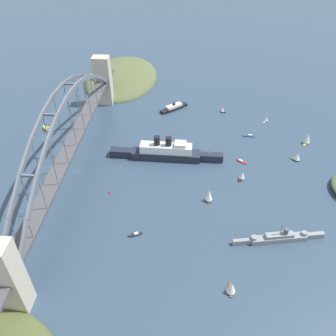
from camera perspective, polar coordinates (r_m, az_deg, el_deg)
The scene contains 18 objects.
ground_plane at distance 309.20m, azimuth -14.76°, elevation -0.52°, with size 1400.00×1400.00×0.00m, color #2D4256.
harbor_arch_bridge at distance 292.18m, azimuth -15.68°, elevation 3.93°, with size 305.54×17.36×72.60m.
headland_west_shore at distance 464.58m, azimuth -7.75°, elevation 14.36°, with size 135.29×90.04×25.57m.
ocean_liner at distance 309.84m, azimuth -0.41°, elevation 2.61°, with size 13.41×101.30×22.47m.
naval_cruiser at distance 254.93m, azimuth 17.77°, elevation -10.77°, with size 14.25×64.08×16.76m.
harbor_ferry_steamer at distance 387.05m, azimuth 0.95°, elevation 9.86°, with size 26.18×29.60×7.82m.
seaplane_taxiing_near_bridge at distance 371.90m, azimuth -19.30°, elevation 6.15°, with size 8.16×8.01×4.84m.
small_boat_0 at distance 295.10m, azimuth 12.00°, elevation -1.21°, with size 7.79×6.48×8.32m.
small_boat_1 at distance 350.94m, azimuth 13.14°, elevation 5.14°, with size 2.77×12.24×2.27m.
small_boat_2 at distance 378.24m, azimuth 15.74°, elevation 7.74°, with size 6.13×5.94×7.08m.
small_boat_3 at distance 315.69m, azimuth 11.86°, elevation 1.08°, with size 7.94×9.25×1.77m.
small_boat_4 at distance 385.91m, azimuth 8.89°, elevation 9.40°, with size 4.92×6.65×6.48m.
small_boat_5 at distance 329.33m, azimuth 20.36°, elevation 1.75°, with size 6.97×8.72×8.60m.
small_boat_6 at distance 248.97m, azimuth -5.32°, elevation -10.73°, with size 5.24×9.76×2.02m.
small_boat_7 at distance 270.03m, azimuth 6.71°, elevation -4.44°, with size 10.35×5.99×12.31m.
small_boat_8 at distance 354.82m, azimuth 21.81°, elevation 4.50°, with size 10.28×8.41×11.89m.
small_boat_9 at distance 221.74m, azimuth 10.30°, elevation -18.69°, with size 10.03×5.61×9.95m.
channel_marker_buoy at distance 281.32m, azimuth -9.46°, elevation -3.90°, with size 2.20×2.20×2.75m.
Camera 1 is at (225.36, 94.62, 189.39)m, focal length 37.32 mm.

